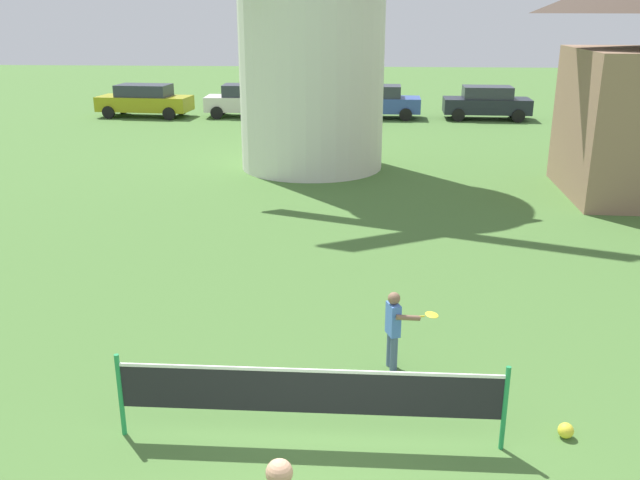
{
  "coord_description": "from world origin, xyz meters",
  "views": [
    {
      "loc": [
        0.27,
        -5.15,
        4.97
      ],
      "look_at": [
        -0.3,
        3.85,
        1.91
      ],
      "focal_mm": 38.06,
      "sensor_mm": 36.0,
      "label": 1
    }
  ],
  "objects_px": {
    "parked_car_cream": "(247,100)",
    "parked_car_blue": "(375,101)",
    "tennis_net": "(309,392)",
    "stray_ball": "(566,431)",
    "parked_car_black": "(487,102)",
    "player_far": "(395,326)",
    "parked_car_mustard": "(145,100)"
  },
  "relations": [
    {
      "from": "stray_ball",
      "to": "tennis_net",
      "type": "bearing_deg",
      "value": -174.97
    },
    {
      "from": "parked_car_cream",
      "to": "parked_car_mustard",
      "type": "bearing_deg",
      "value": -175.98
    },
    {
      "from": "parked_car_mustard",
      "to": "parked_car_blue",
      "type": "distance_m",
      "value": 11.27
    },
    {
      "from": "stray_ball",
      "to": "parked_car_cream",
      "type": "xyz_separation_m",
      "value": [
        -8.28,
        26.1,
        0.71
      ]
    },
    {
      "from": "stray_ball",
      "to": "parked_car_black",
      "type": "xyz_separation_m",
      "value": [
        3.33,
        25.96,
        0.71
      ]
    },
    {
      "from": "parked_car_mustard",
      "to": "parked_car_cream",
      "type": "xyz_separation_m",
      "value": [
        5.0,
        0.35,
        -0.0
      ]
    },
    {
      "from": "parked_car_black",
      "to": "player_far",
      "type": "bearing_deg",
      "value": -102.43
    },
    {
      "from": "stray_ball",
      "to": "parked_car_black",
      "type": "height_order",
      "value": "parked_car_black"
    },
    {
      "from": "tennis_net",
      "to": "parked_car_cream",
      "type": "height_order",
      "value": "parked_car_cream"
    },
    {
      "from": "player_far",
      "to": "parked_car_blue",
      "type": "distance_m",
      "value": 24.46
    },
    {
      "from": "tennis_net",
      "to": "parked_car_black",
      "type": "distance_m",
      "value": 27.01
    },
    {
      "from": "parked_car_cream",
      "to": "parked_car_black",
      "type": "distance_m",
      "value": 11.6
    },
    {
      "from": "parked_car_blue",
      "to": "parked_car_black",
      "type": "distance_m",
      "value": 5.33
    },
    {
      "from": "parked_car_cream",
      "to": "parked_car_blue",
      "type": "xyz_separation_m",
      "value": [
        6.27,
        -0.04,
        0.0
      ]
    },
    {
      "from": "tennis_net",
      "to": "player_far",
      "type": "height_order",
      "value": "player_far"
    },
    {
      "from": "player_far",
      "to": "stray_ball",
      "type": "relative_size",
      "value": 6.18
    },
    {
      "from": "stray_ball",
      "to": "parked_car_cream",
      "type": "distance_m",
      "value": 27.39
    },
    {
      "from": "tennis_net",
      "to": "parked_car_mustard",
      "type": "xyz_separation_m",
      "value": [
        -10.15,
        26.02,
        0.13
      ]
    },
    {
      "from": "player_far",
      "to": "parked_car_cream",
      "type": "height_order",
      "value": "parked_car_cream"
    },
    {
      "from": "parked_car_blue",
      "to": "parked_car_black",
      "type": "relative_size",
      "value": 1.07
    },
    {
      "from": "parked_car_mustard",
      "to": "parked_car_cream",
      "type": "bearing_deg",
      "value": 4.02
    },
    {
      "from": "parked_car_mustard",
      "to": "stray_ball",
      "type": "bearing_deg",
      "value": -62.73
    },
    {
      "from": "tennis_net",
      "to": "parked_car_mustard",
      "type": "relative_size",
      "value": 1.01
    },
    {
      "from": "parked_car_mustard",
      "to": "parked_car_black",
      "type": "xyz_separation_m",
      "value": [
        16.6,
        0.21,
        -0.0
      ]
    },
    {
      "from": "stray_ball",
      "to": "parked_car_blue",
      "type": "xyz_separation_m",
      "value": [
        -2.01,
        26.06,
        0.71
      ]
    },
    {
      "from": "player_far",
      "to": "parked_car_cream",
      "type": "relative_size",
      "value": 0.3
    },
    {
      "from": "parked_car_blue",
      "to": "parked_car_black",
      "type": "bearing_deg",
      "value": -1.08
    },
    {
      "from": "tennis_net",
      "to": "parked_car_mustard",
      "type": "bearing_deg",
      "value": 111.3
    },
    {
      "from": "tennis_net",
      "to": "stray_ball",
      "type": "bearing_deg",
      "value": 5.03
    },
    {
      "from": "tennis_net",
      "to": "parked_car_black",
      "type": "xyz_separation_m",
      "value": [
        6.45,
        26.23,
        0.13
      ]
    },
    {
      "from": "parked_car_blue",
      "to": "player_far",
      "type": "bearing_deg",
      "value": -90.08
    },
    {
      "from": "tennis_net",
      "to": "parked_car_blue",
      "type": "bearing_deg",
      "value": 87.57
    }
  ]
}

